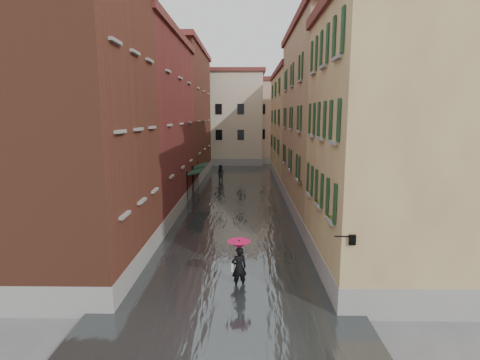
{
  "coord_description": "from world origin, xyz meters",
  "views": [
    {
      "loc": [
        0.72,
        -18.28,
        7.18
      ],
      "look_at": [
        0.34,
        5.77,
        3.0
      ],
      "focal_mm": 28.0,
      "sensor_mm": 36.0,
      "label": 1
    }
  ],
  "objects": [
    {
      "name": "floodwater",
      "position": [
        0.0,
        13.0,
        0.1
      ],
      "size": [
        10.0,
        60.0,
        0.2
      ],
      "primitive_type": "cube",
      "color": "#3F4546",
      "rests_on": "ground"
    },
    {
      "name": "awning_near",
      "position": [
        -3.49,
        12.35,
        2.46
      ],
      "size": [
        1.09,
        2.9,
        2.8
      ],
      "color": "#163222",
      "rests_on": "ground"
    },
    {
      "name": "building_left_mid",
      "position": [
        -7.0,
        9.0,
        6.25
      ],
      "size": [
        6.0,
        14.0,
        12.5
      ],
      "primitive_type": "cube",
      "color": "maroon",
      "rests_on": "ground"
    },
    {
      "name": "building_end_cream",
      "position": [
        -3.0,
        38.0,
        6.5
      ],
      "size": [
        12.0,
        9.0,
        13.0
      ],
      "primitive_type": "cube",
      "color": "#B7AD92",
      "rests_on": "ground"
    },
    {
      "name": "awning_far",
      "position": [
        -3.48,
        16.03,
        2.47
      ],
      "size": [
        1.09,
        3.25,
        2.8
      ],
      "color": "#163222",
      "rests_on": "ground"
    },
    {
      "name": "window_planters",
      "position": [
        4.12,
        -0.56,
        3.51
      ],
      "size": [
        0.59,
        8.5,
        0.84
      ],
      "color": "brown",
      "rests_on": "ground"
    },
    {
      "name": "building_right_far",
      "position": [
        7.0,
        24.0,
        5.75
      ],
      "size": [
        6.0,
        16.0,
        11.5
      ],
      "primitive_type": "cube",
      "color": "#A07752",
      "rests_on": "ground"
    },
    {
      "name": "building_end_pink",
      "position": [
        6.0,
        40.0,
        6.0
      ],
      "size": [
        10.0,
        9.0,
        12.0
      ],
      "primitive_type": "cube",
      "color": "tan",
      "rests_on": "ground"
    },
    {
      "name": "wall_lantern",
      "position": [
        4.33,
        -6.0,
        3.01
      ],
      "size": [
        0.71,
        0.22,
        0.35
      ],
      "color": "black",
      "rests_on": "ground"
    },
    {
      "name": "building_left_far",
      "position": [
        -7.0,
        24.0,
        7.0
      ],
      "size": [
        6.0,
        16.0,
        14.0
      ],
      "primitive_type": "cube",
      "color": "brown",
      "rests_on": "ground"
    },
    {
      "name": "pedestrian_far",
      "position": [
        -1.99,
        21.6,
        0.95
      ],
      "size": [
        1.13,
        1.02,
        1.89
      ],
      "primitive_type": "imported",
      "rotation": [
        0.0,
        0.0,
        -0.39
      ],
      "color": "black",
      "rests_on": "ground"
    },
    {
      "name": "pedestrian_main",
      "position": [
        0.45,
        -3.55,
        1.26
      ],
      "size": [
        1.01,
        1.01,
        2.06
      ],
      "color": "black",
      "rests_on": "ground"
    },
    {
      "name": "ground",
      "position": [
        0.0,
        0.0,
        0.0
      ],
      "size": [
        120.0,
        120.0,
        0.0
      ],
      "primitive_type": "plane",
      "color": "#58585B",
      "rests_on": "ground"
    },
    {
      "name": "building_right_near",
      "position": [
        7.0,
        -2.0,
        5.75
      ],
      "size": [
        6.0,
        8.0,
        11.5
      ],
      "primitive_type": "cube",
      "color": "#A07752",
      "rests_on": "ground"
    },
    {
      "name": "building_left_near",
      "position": [
        -7.0,
        -2.0,
        6.5
      ],
      "size": [
        6.0,
        8.0,
        13.0
      ],
      "primitive_type": "cube",
      "color": "brown",
      "rests_on": "ground"
    },
    {
      "name": "building_right_mid",
      "position": [
        7.0,
        9.0,
        6.5
      ],
      "size": [
        6.0,
        14.0,
        13.0
      ],
      "primitive_type": "cube",
      "color": "#9B7A5E",
      "rests_on": "ground"
    }
  ]
}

